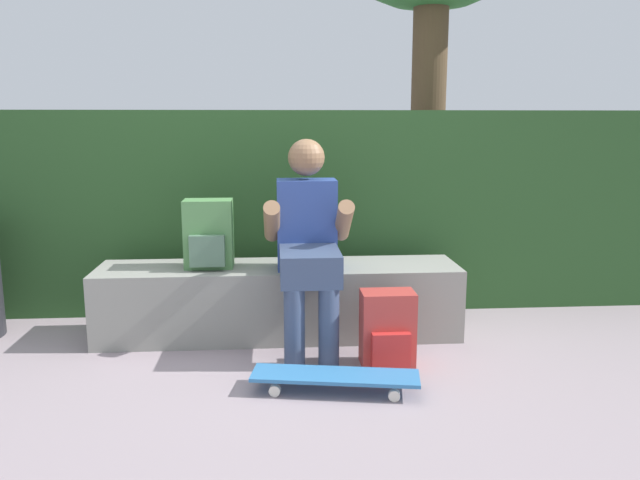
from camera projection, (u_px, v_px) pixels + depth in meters
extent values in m
plane|color=gray|center=(280.00, 351.00, 3.55)|extent=(24.00, 24.00, 0.00)
cube|color=gray|center=(279.00, 300.00, 3.80)|extent=(2.14, 0.48, 0.43)
cube|color=#2D4793|center=(307.00, 224.00, 3.65)|extent=(0.34, 0.22, 0.52)
sphere|color=#8C6647|center=(306.00, 157.00, 3.58)|extent=(0.21, 0.21, 0.21)
cube|color=#384766|center=(310.00, 266.00, 3.38)|extent=(0.32, 0.40, 0.17)
cylinder|color=#384766|center=(294.00, 329.00, 3.28)|extent=(0.11, 0.11, 0.43)
cylinder|color=#384766|center=(329.00, 328.00, 3.29)|extent=(0.11, 0.11, 0.43)
cylinder|color=#8C6647|center=(272.00, 222.00, 3.49)|extent=(0.09, 0.33, 0.27)
cylinder|color=#8C6647|center=(344.00, 221.00, 3.52)|extent=(0.09, 0.33, 0.27)
cube|color=teal|center=(335.00, 376.00, 3.01)|extent=(0.82, 0.33, 0.02)
cylinder|color=silver|center=(394.00, 382.00, 3.07)|extent=(0.06, 0.04, 0.05)
cylinder|color=silver|center=(394.00, 395.00, 2.92)|extent=(0.06, 0.04, 0.05)
cylinder|color=silver|center=(280.00, 378.00, 3.12)|extent=(0.06, 0.04, 0.05)
cylinder|color=silver|center=(275.00, 390.00, 2.97)|extent=(0.06, 0.04, 0.05)
cube|color=#51894C|center=(209.00, 234.00, 3.69)|extent=(0.28, 0.18, 0.40)
cube|color=#52755C|center=(207.00, 251.00, 3.59)|extent=(0.20, 0.05, 0.18)
cube|color=#B23833|center=(387.00, 328.00, 3.33)|extent=(0.28, 0.18, 0.40)
cube|color=red|center=(391.00, 350.00, 3.23)|extent=(0.20, 0.05, 0.18)
cube|color=#254821|center=(345.00, 208.00, 4.46)|extent=(4.81, 0.61, 1.35)
cylinder|color=brown|center=(429.00, 95.00, 5.28)|extent=(0.29, 0.29, 2.99)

